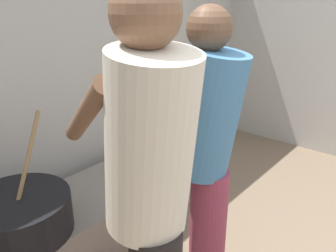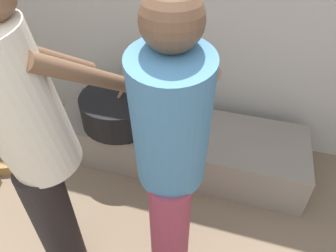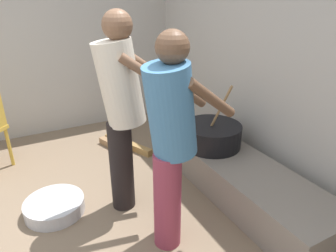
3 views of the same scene
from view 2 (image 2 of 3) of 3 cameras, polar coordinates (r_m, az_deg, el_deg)
The scene contains 5 objects.
block_enclosure_rear at distance 2.38m, azimuth 8.15°, elevation 21.08°, with size 5.27×0.20×2.14m, color #ADA8A0.
hearth_ledge at distance 2.41m, azimuth 1.57°, elevation -3.25°, with size 1.92×0.60×0.34m, color slate.
cooking_pot_main at distance 2.33m, azimuth -8.91°, elevation 3.34°, with size 0.58×0.58×0.68m.
cook_in_cream_shirt at distance 1.38m, azimuth -23.99°, elevation -2.54°, with size 0.53×0.75×1.65m.
cook_in_blue_shirt at distance 1.28m, azimuth 0.51°, elevation -5.50°, with size 0.46×0.71×1.56m.
Camera 2 is at (0.35, 0.18, 1.79)m, focal length 32.68 mm.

